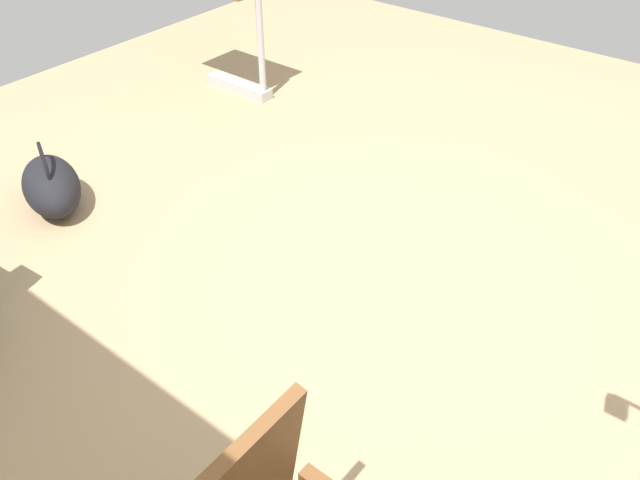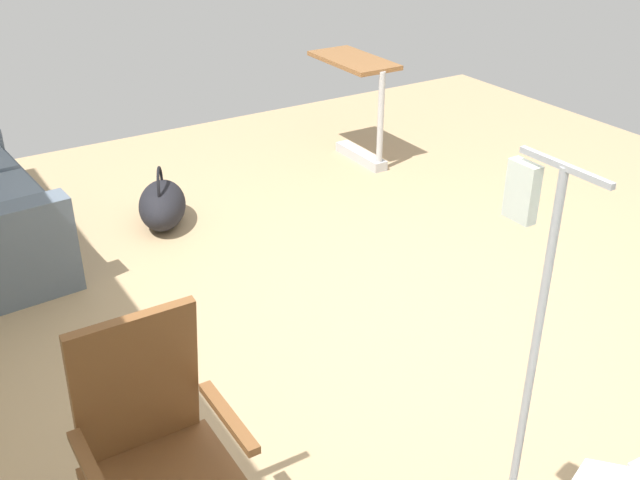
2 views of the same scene
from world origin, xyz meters
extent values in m
plane|color=tan|center=(0.00, 0.00, 0.00)|extent=(7.44, 7.44, 0.00)
cube|color=#B2B5BA|center=(2.13, -1.19, 0.04)|extent=(0.60, 0.12, 0.08)
cylinder|color=black|center=(1.87, -1.18, 0.03)|extent=(0.07, 0.07, 0.06)
cylinder|color=black|center=(2.39, -1.19, 0.03)|extent=(0.07, 0.07, 0.06)
cylinder|color=#B2B5BA|center=(1.87, -1.18, 0.45)|extent=(0.05, 0.05, 0.74)
ellipsoid|color=black|center=(1.87, 0.67, 0.15)|extent=(0.64, 0.53, 0.30)
torus|color=black|center=(1.87, 0.67, 0.28)|extent=(0.28, 0.14, 0.30)
camera|label=1|loc=(-1.34, 2.22, 2.23)|focal=36.29mm
camera|label=2|loc=(-2.67, 2.22, 2.35)|focal=41.83mm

